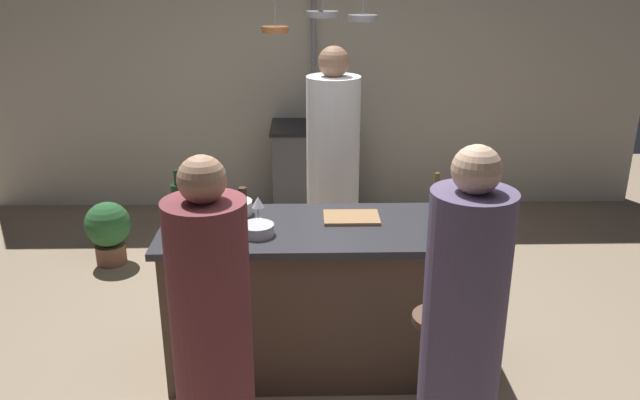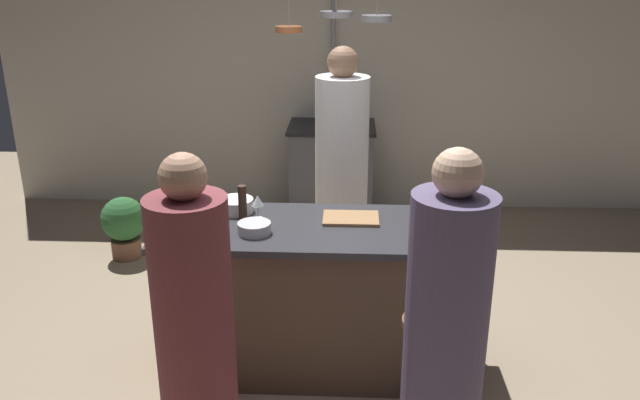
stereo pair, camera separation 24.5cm
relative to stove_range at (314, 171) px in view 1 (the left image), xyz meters
The scene contains 21 objects.
ground_plane 2.49m from the stove_range, 90.00° to the right, with size 9.00×9.00×0.00m, color gray.
back_wall 0.94m from the stove_range, 90.00° to the left, with size 6.40×0.16×2.60m, color beige.
kitchen_island 2.45m from the stove_range, 90.00° to the right, with size 1.80×0.72×0.90m.
stove_range is the anchor object (origin of this frame).
chef 1.48m from the stove_range, 85.51° to the right, with size 0.38×0.38×1.78m.
bar_stool_right 3.12m from the stove_range, 79.66° to the right, with size 0.28×0.28×0.68m.
guest_right 3.50m from the stove_range, 80.49° to the right, with size 0.35×0.35×1.64m.
bar_stool_left 3.12m from the stove_range, 100.20° to the right, with size 0.28×0.28×0.68m.
guest_left 3.48m from the stove_range, 97.95° to the right, with size 0.34×0.34×1.60m.
overhead_pot_rack 1.29m from the stove_range, 86.24° to the right, with size 0.86×1.30×2.17m.
potted_plant 1.96m from the stove_range, 148.43° to the right, with size 0.36×0.36×0.52m.
cutting_board 2.40m from the stove_range, 85.61° to the right, with size 0.32×0.22×0.02m, color #997047.
pepper_mill 2.49m from the stove_range, 100.38° to the right, with size 0.05×0.05×0.21m, color #382319.
wine_bottle_green 2.68m from the stove_range, 105.31° to the right, with size 0.07×0.07×0.29m.
wine_bottle_amber 2.67m from the stove_range, 76.09° to the right, with size 0.07×0.07×0.33m.
wine_bottle_red 2.58m from the stove_range, 108.63° to the right, with size 0.07×0.07×0.31m.
wine_glass_near_right_guest 2.45m from the stove_range, 98.53° to the right, with size 0.07×0.07×0.15m.
wine_glass_by_chef 2.36m from the stove_range, 106.91° to the right, with size 0.07×0.07×0.15m.
wine_glass_near_left_guest 2.60m from the stove_range, 74.16° to the right, with size 0.07×0.07×0.15m.
mixing_bowl_steel 2.64m from the stove_range, 97.68° to the right, with size 0.18×0.18×0.06m, color #B7B7BC.
mixing_bowl_ceramic 2.36m from the stove_range, 102.63° to the right, with size 0.21×0.21×0.08m, color silver.
Camera 1 is at (-0.08, -3.32, 2.27)m, focal length 35.89 mm.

